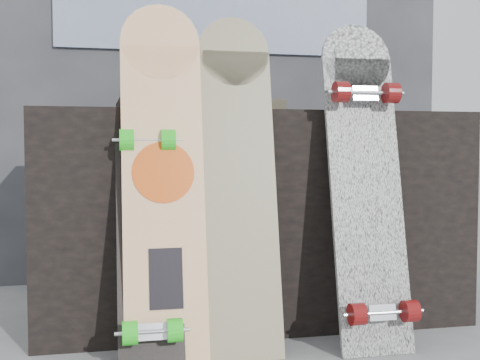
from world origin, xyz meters
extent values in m
plane|color=slate|center=(0.00, 0.00, 0.00)|extent=(60.00, 60.00, 0.00)
cube|color=black|center=(0.00, 0.50, 0.40)|extent=(1.60, 0.60, 0.80)
cube|color=#303135|center=(0.00, 1.35, 1.10)|extent=(2.40, 0.20, 2.20)
cube|color=navy|center=(0.00, 1.24, 1.30)|extent=(1.60, 0.02, 0.30)
cube|color=navy|center=(-0.32, 0.58, 0.85)|extent=(0.18, 0.12, 0.10)
cube|color=navy|center=(0.47, 0.45, 0.86)|extent=(0.14, 0.14, 0.12)
cube|color=#D1B78C|center=(0.04, 0.57, 0.83)|extent=(0.22, 0.10, 0.06)
cube|color=beige|center=(-0.37, 0.11, 0.51)|extent=(0.26, 0.23, 1.02)
cylinder|color=beige|center=(-0.37, 0.22, 1.01)|extent=(0.26, 0.07, 0.26)
cylinder|color=#E7500E|center=(-0.37, 0.12, 0.59)|extent=(0.20, 0.04, 0.19)
cube|color=black|center=(-0.37, 0.05, 0.27)|extent=(0.10, 0.04, 0.18)
cube|color=beige|center=(-0.12, 0.12, 0.50)|extent=(0.24, 0.23, 1.00)
cylinder|color=beige|center=(-0.12, 0.22, 0.99)|extent=(0.24, 0.07, 0.24)
cube|color=silver|center=(0.30, 0.08, 0.49)|extent=(0.25, 0.23, 0.98)
cylinder|color=silver|center=(0.30, 0.18, 0.97)|extent=(0.25, 0.07, 0.25)
cube|color=silver|center=(0.30, -0.04, 0.15)|extent=(0.09, 0.04, 0.06)
cylinder|color=#640E0E|center=(0.21, -0.06, 0.15)|extent=(0.04, 0.07, 0.07)
cylinder|color=#640E0E|center=(0.39, -0.06, 0.15)|extent=(0.05, 0.07, 0.07)
cube|color=silver|center=(0.30, 0.11, 0.85)|extent=(0.09, 0.04, 0.06)
cylinder|color=#640E0E|center=(0.21, 0.09, 0.85)|extent=(0.04, 0.07, 0.07)
cylinder|color=#640E0E|center=(0.39, 0.09, 0.85)|extent=(0.05, 0.07, 0.07)
cube|color=black|center=(-0.42, 0.11, 0.39)|extent=(0.20, 0.27, 0.79)
cylinder|color=black|center=(-0.42, 0.24, 0.78)|extent=(0.20, 0.08, 0.20)
cube|color=silver|center=(-0.42, -0.02, 0.12)|extent=(0.09, 0.04, 0.06)
cylinder|color=#23D91E|center=(-0.48, -0.04, 0.13)|extent=(0.04, 0.07, 0.07)
cylinder|color=#23D91E|center=(-0.35, -0.04, 0.13)|extent=(0.05, 0.07, 0.07)
cube|color=silver|center=(-0.42, 0.16, 0.69)|extent=(0.09, 0.04, 0.06)
cylinder|color=#23D91E|center=(-0.48, 0.15, 0.69)|extent=(0.04, 0.07, 0.07)
cylinder|color=#23D91E|center=(-0.35, 0.15, 0.69)|extent=(0.05, 0.07, 0.07)
camera|label=1|loc=(-0.53, -1.79, 0.67)|focal=45.00mm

